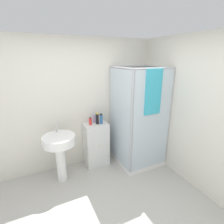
% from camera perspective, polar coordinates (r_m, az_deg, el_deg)
% --- Properties ---
extents(wall_back, '(6.40, 0.06, 2.50)m').
position_cam_1_polar(wall_back, '(3.43, -13.16, 2.03)').
color(wall_back, silver).
rests_on(wall_back, ground_plane).
extents(wall_right, '(0.06, 6.40, 2.50)m').
position_cam_1_polar(wall_right, '(2.98, 29.98, -2.30)').
color(wall_right, silver).
rests_on(wall_right, ground_plane).
extents(shower_enclosure, '(0.88, 0.91, 1.98)m').
position_cam_1_polar(shower_enclosure, '(3.63, 8.23, -8.53)').
color(shower_enclosure, white).
rests_on(shower_enclosure, ground_plane).
extents(vanity_cabinet, '(0.46, 0.38, 0.89)m').
position_cam_1_polar(vanity_cabinet, '(3.64, -5.25, -10.35)').
color(vanity_cabinet, silver).
rests_on(vanity_cabinet, ground_plane).
extents(sink, '(0.55, 0.55, 1.00)m').
position_cam_1_polar(sink, '(3.19, -16.76, -10.91)').
color(sink, white).
rests_on(sink, ground_plane).
extents(soap_dispenser, '(0.06, 0.06, 0.16)m').
position_cam_1_polar(soap_dispenser, '(3.40, -7.09, -3.07)').
color(soap_dispenser, red).
rests_on(soap_dispenser, vanity_cabinet).
extents(shampoo_bottle_tall_black, '(0.06, 0.06, 0.22)m').
position_cam_1_polar(shampoo_bottle_tall_black, '(3.41, -4.84, -2.15)').
color(shampoo_bottle_tall_black, black).
rests_on(shampoo_bottle_tall_black, vanity_cabinet).
extents(shampoo_bottle_blue, '(0.06, 0.06, 0.20)m').
position_cam_1_polar(shampoo_bottle_blue, '(3.42, -3.57, -2.26)').
color(shampoo_bottle_blue, '#2D66A3').
rests_on(shampoo_bottle_blue, vanity_cabinet).
extents(lotion_bottle_white, '(0.05, 0.05, 0.18)m').
position_cam_1_polar(lotion_bottle_white, '(3.51, -5.88, -2.15)').
color(lotion_bottle_white, '#B299C6').
rests_on(lotion_bottle_white, vanity_cabinet).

